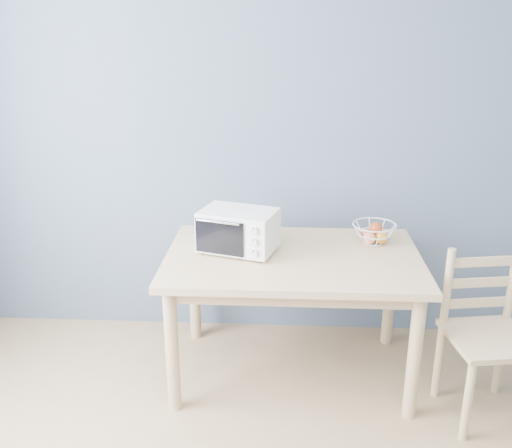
# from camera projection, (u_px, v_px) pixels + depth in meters

# --- Properties ---
(room) EXTENTS (4.01, 4.51, 2.61)m
(room) POSITION_uv_depth(u_px,v_px,m) (240.00, 315.00, 1.36)
(room) COLOR #A2835A
(room) RESTS_ON ground
(dining_table) EXTENTS (1.40, 0.90, 0.75)m
(dining_table) POSITION_uv_depth(u_px,v_px,m) (293.00, 272.00, 3.17)
(dining_table) COLOR tan
(dining_table) RESTS_ON ground
(toaster_oven) EXTENTS (0.47, 0.38, 0.24)m
(toaster_oven) POSITION_uv_depth(u_px,v_px,m) (236.00, 230.00, 3.15)
(toaster_oven) COLOR silver
(toaster_oven) RESTS_ON dining_table
(fruit_basket) EXTENTS (0.28, 0.28, 0.13)m
(fruit_basket) POSITION_uv_depth(u_px,v_px,m) (374.00, 233.00, 3.28)
(fruit_basket) COLOR silver
(fruit_basket) RESTS_ON dining_table
(dining_chair) EXTENTS (0.47, 0.47, 0.88)m
(dining_chair) POSITION_uv_depth(u_px,v_px,m) (486.00, 338.00, 2.92)
(dining_chair) COLOR tan
(dining_chair) RESTS_ON ground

